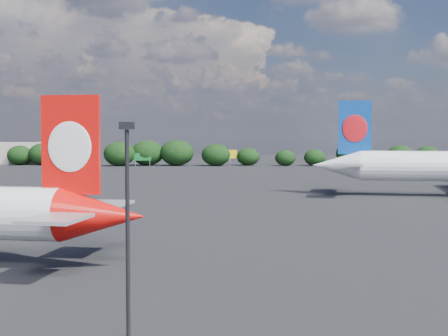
{
  "coord_description": "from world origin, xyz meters",
  "views": [
    {
      "loc": [
        17.77,
        -37.34,
        10.59
      ],
      "look_at": [
        16.0,
        12.0,
        8.0
      ],
      "focal_mm": 50.0,
      "sensor_mm": 36.0,
      "label": 1
    }
  ],
  "objects": [
    {
      "name": "terminal_building",
      "position": [
        -65.0,
        192.0,
        4.0
      ],
      "size": [
        42.0,
        16.0,
        8.0
      ],
      "color": "#A59C8E",
      "rests_on": "ground"
    },
    {
      "name": "horizon_treeline",
      "position": [
        7.77,
        179.53,
        3.95
      ],
      "size": [
        200.5,
        15.93,
        9.31
      ],
      "color": "black",
      "rests_on": "ground"
    },
    {
      "name": "highway_sign",
      "position": [
        -18.0,
        176.0,
        3.13
      ],
      "size": [
        6.0,
        0.3,
        4.5
      ],
      "color": "#136328",
      "rests_on": "ground"
    },
    {
      "name": "ground",
      "position": [
        0.0,
        60.0,
        0.0
      ],
      "size": [
        500.0,
        500.0,
        0.0
      ],
      "primitive_type": "plane",
      "color": "black",
      "rests_on": "ground"
    },
    {
      "name": "apron_lamp_post",
      "position": [
        13.32,
        -14.26,
        6.19
      ],
      "size": [
        0.55,
        0.3,
        11.09
      ],
      "color": "black",
      "rests_on": "ground"
    },
    {
      "name": "billboard_yellow",
      "position": [
        12.0,
        182.0,
        3.87
      ],
      "size": [
        5.0,
        0.3,
        5.5
      ],
      "color": "yellow",
      "rests_on": "ground"
    }
  ]
}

